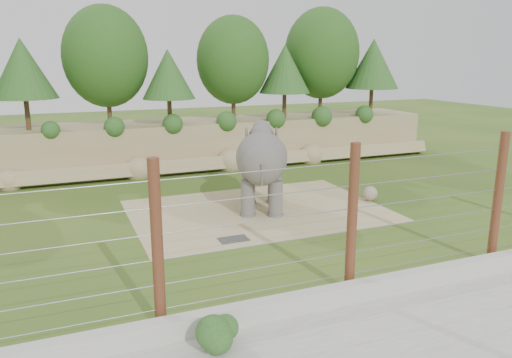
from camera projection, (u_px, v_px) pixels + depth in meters
name	position (u px, v px, depth m)	size (l,w,h in m)	color
ground	(278.00, 236.00, 17.28)	(90.00, 90.00, 0.00)	#33571C
back_embankment	(194.00, 95.00, 27.95)	(30.00, 5.52, 8.77)	#9E855D
dirt_patch	(258.00, 211.00, 20.16)	(10.00, 7.00, 0.02)	tan
drain_grate	(233.00, 239.00, 16.93)	(1.00, 0.60, 0.03)	#262628
elephant	(262.00, 170.00, 19.96)	(1.76, 4.12, 3.33)	#5D5953
stone_ball	(370.00, 193.00, 21.45)	(0.64, 0.64, 0.64)	gray
retaining_wall	(360.00, 291.00, 12.73)	(26.00, 0.35, 0.50)	#A4A398
walkway	(410.00, 339.00, 10.99)	(26.00, 4.00, 0.01)	#A4A398
barrier_fence	(352.00, 220.00, 12.76)	(20.26, 0.26, 4.00)	#522814
walkway_shrub	(221.00, 333.00, 10.50)	(0.78, 0.78, 0.78)	#1F501D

